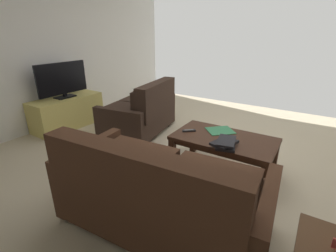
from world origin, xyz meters
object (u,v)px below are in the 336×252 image
(coffee_table, at_px, (224,143))
(tv_remote, at_px, (189,131))
(tv_stand, at_px, (68,112))
(sofa_main, at_px, (159,192))
(flat_tv, at_px, (62,80))
(book_stack, at_px, (225,143))
(loveseat_near, at_px, (142,112))
(loose_magazine, at_px, (220,131))

(coffee_table, height_order, tv_remote, tv_remote)
(coffee_table, relative_size, tv_stand, 0.95)
(sofa_main, bearing_deg, flat_tv, -22.70)
(sofa_main, relative_size, coffee_table, 1.54)
(flat_tv, distance_m, book_stack, 2.94)
(tv_stand, bearing_deg, loveseat_near, -160.07)
(sofa_main, bearing_deg, coffee_table, -95.94)
(sofa_main, distance_m, loose_magazine, 1.32)
(loveseat_near, bearing_deg, flat_tv, 19.95)
(coffee_table, distance_m, book_stack, 0.26)
(flat_tv, xyz_separation_m, loose_magazine, (-2.72, -0.18, -0.38))
(tv_stand, relative_size, book_stack, 3.65)
(sofa_main, xyz_separation_m, flat_tv, (2.71, -1.13, 0.46))
(loose_magazine, bearing_deg, tv_remote, -99.23)
(sofa_main, height_order, loveseat_near, sofa_main)
(loveseat_near, distance_m, loose_magazine, 1.46)
(coffee_table, xyz_separation_m, flat_tv, (2.83, 0.03, 0.45))
(loveseat_near, relative_size, flat_tv, 1.48)
(tv_remote, bearing_deg, flat_tv, -0.80)
(book_stack, relative_size, loose_magazine, 1.08)
(flat_tv, bearing_deg, tv_stand, -36.58)
(coffee_table, height_order, flat_tv, flat_tv)
(sofa_main, relative_size, tv_stand, 1.47)
(sofa_main, bearing_deg, tv_stand, -22.70)
(book_stack, distance_m, tv_remote, 0.54)
(tv_stand, bearing_deg, flat_tv, 143.42)
(tv_stand, xyz_separation_m, tv_remote, (-2.40, 0.03, 0.20))
(tv_remote, bearing_deg, coffee_table, -172.05)
(flat_tv, height_order, loose_magazine, flat_tv)
(tv_stand, xyz_separation_m, book_stack, (-2.92, 0.19, 0.22))
(loveseat_near, relative_size, coffee_table, 1.16)
(tv_stand, distance_m, flat_tv, 0.57)
(loveseat_near, height_order, coffee_table, loveseat_near)
(sofa_main, xyz_separation_m, loose_magazine, (-0.01, -1.32, 0.08))
(sofa_main, bearing_deg, loose_magazine, -90.43)
(coffee_table, xyz_separation_m, loose_magazine, (0.11, -0.16, 0.07))
(loveseat_near, xyz_separation_m, loose_magazine, (-1.43, 0.28, 0.10))
(flat_tv, relative_size, loose_magazine, 2.93)
(book_stack, bearing_deg, sofa_main, 77.41)
(loveseat_near, distance_m, tv_remote, 1.23)
(sofa_main, relative_size, loveseat_near, 1.33)
(loveseat_near, height_order, book_stack, loveseat_near)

